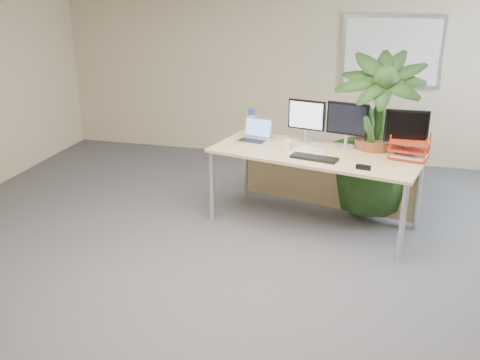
% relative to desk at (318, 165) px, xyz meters
% --- Properties ---
extents(floor, '(8.00, 8.00, 0.00)m').
position_rel_desk_xyz_m(floor, '(-0.53, -1.82, -0.63)').
color(floor, '#414045').
rests_on(floor, ground).
extents(back_wall, '(7.00, 0.04, 2.70)m').
position_rel_desk_xyz_m(back_wall, '(-0.53, 2.18, 0.72)').
color(back_wall, '#C1AE88').
rests_on(back_wall, floor).
extents(whiteboard, '(1.30, 0.04, 0.95)m').
position_rel_desk_xyz_m(whiteboard, '(0.67, 2.14, 0.92)').
color(whiteboard, '#B3B3B8').
rests_on(whiteboard, back_wall).
extents(desk, '(2.23, 1.33, 0.80)m').
position_rel_desk_xyz_m(desk, '(0.00, 0.00, 0.00)').
color(desk, tan).
rests_on(desk, floor).
extents(floor_plant, '(0.94, 0.94, 1.50)m').
position_rel_desk_xyz_m(floor_plant, '(0.54, 0.19, 0.12)').
color(floor_plant, '#193A15').
rests_on(floor_plant, floor).
extents(monitor_left, '(0.40, 0.18, 0.45)m').
position_rel_desk_xyz_m(monitor_left, '(-0.17, 0.24, 0.43)').
color(monitor_left, silver).
rests_on(monitor_left, desk).
extents(monitor_right, '(0.42, 0.19, 0.48)m').
position_rel_desk_xyz_m(monitor_right, '(0.26, 0.11, 0.44)').
color(monitor_right, silver).
rests_on(monitor_right, desk).
extents(monitor_dark, '(0.42, 0.19, 0.46)m').
position_rel_desk_xyz_m(monitor_dark, '(0.83, -0.03, 0.44)').
color(monitor_dark, silver).
rests_on(monitor_dark, desk).
extents(laptop, '(0.39, 0.36, 0.24)m').
position_rel_desk_xyz_m(laptop, '(-0.71, 0.14, 0.23)').
color(laptop, silver).
rests_on(laptop, desk).
extents(keyboard, '(0.48, 0.25, 0.03)m').
position_rel_desk_xyz_m(keyboard, '(-0.01, -0.34, 0.18)').
color(keyboard, black).
rests_on(keyboard, desk).
extents(coffee_mug, '(0.13, 0.09, 0.10)m').
position_rel_desk_xyz_m(coffee_mug, '(-0.32, -0.10, 0.22)').
color(coffee_mug, silver).
rests_on(coffee_mug, desk).
extents(spiral_notebook, '(0.36, 0.33, 0.01)m').
position_rel_desk_xyz_m(spiral_notebook, '(-0.09, -0.12, 0.18)').
color(spiral_notebook, silver).
rests_on(spiral_notebook, desk).
extents(orange_pen, '(0.13, 0.02, 0.01)m').
position_rel_desk_xyz_m(orange_pen, '(-0.04, -0.12, 0.19)').
color(orange_pen, orange).
rests_on(orange_pen, spiral_notebook).
extents(yellow_highlighter, '(0.13, 0.03, 0.02)m').
position_rel_desk_xyz_m(yellow_highlighter, '(0.14, -0.22, 0.18)').
color(yellow_highlighter, yellow).
rests_on(yellow_highlighter, desk).
extents(water_bottle, '(0.07, 0.07, 0.28)m').
position_rel_desk_xyz_m(water_bottle, '(-0.81, 0.39, 0.31)').
color(water_bottle, white).
rests_on(water_bottle, desk).
extents(letter_tray, '(0.41, 0.35, 0.17)m').
position_rel_desk_xyz_m(letter_tray, '(0.88, -0.09, 0.25)').
color(letter_tray, '#AF2C15').
rests_on(letter_tray, desk).
extents(stapler, '(0.14, 0.07, 0.05)m').
position_rel_desk_xyz_m(stapler, '(0.47, -0.53, 0.19)').
color(stapler, black).
rests_on(stapler, desk).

